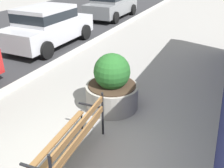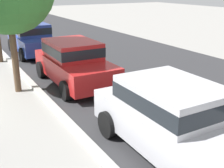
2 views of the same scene
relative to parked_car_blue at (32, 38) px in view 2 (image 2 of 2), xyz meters
The scene contains 5 objects.
street_surface 6.45m from the parked_car_blue, 29.68° to the left, with size 60.00×9.00×0.01m, color #2D2D30.
curb_stone 5.79m from the parked_car_blue, 14.46° to the right, with size 60.00×0.20×0.12m, color #B2AFA8.
parked_car_blue is the anchor object (origin of this frame).
parked_car_red 5.55m from the parked_car_blue, ahead, with size 4.11×1.95×1.56m.
parked_car_silver 10.85m from the parked_car_blue, ahead, with size 4.11×1.95×1.56m.
Camera 2 is at (9.28, 0.56, 3.43)m, focal length 45.75 mm.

